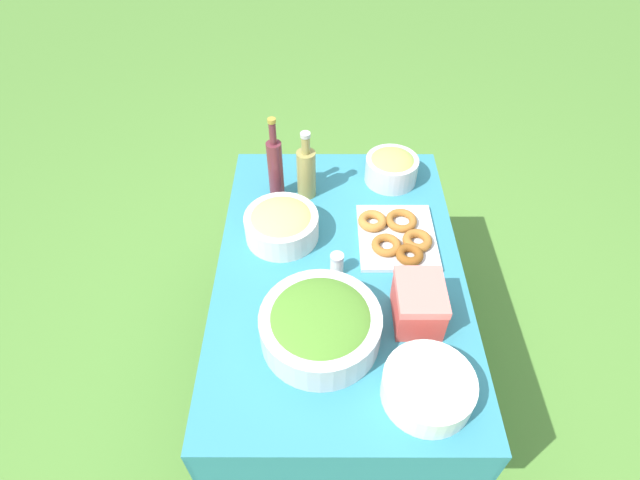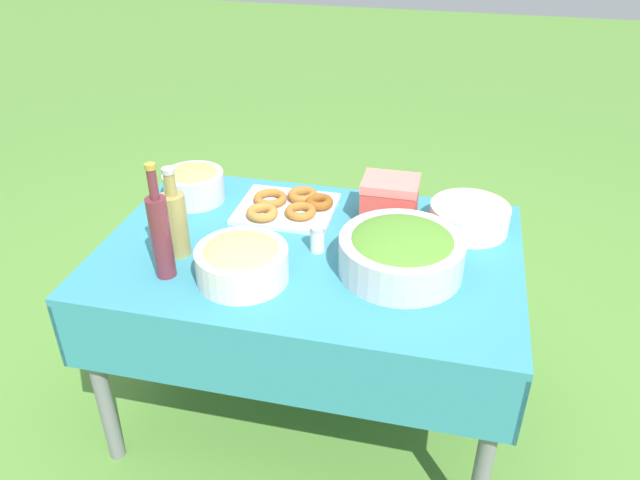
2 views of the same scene
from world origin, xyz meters
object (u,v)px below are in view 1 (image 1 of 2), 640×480
Objects in this scene: plate_stack at (428,388)px; pasta_bowl at (282,224)px; donut_platter at (397,236)px; olive_oil_bottle at (306,172)px; fruit_bowl at (392,167)px; salad_bowl at (320,325)px; cooler_box at (418,304)px; wine_bottle at (275,168)px.

pasta_bowl is at bearing -145.09° from plate_stack.
donut_platter is at bearing -178.18° from plate_stack.
fruit_bowl is at bearing 104.92° from olive_oil_bottle.
olive_oil_bottle is (-0.66, -0.05, 0.04)m from salad_bowl.
plate_stack is at bearing 57.64° from salad_bowl.
donut_platter is 0.34m from fruit_bowl.
pasta_bowl reaches higher than plate_stack.
fruit_bowl is at bearing 178.27° from donut_platter.
salad_bowl is 0.35m from plate_stack.
salad_bowl is 1.72× the size of fruit_bowl.
plate_stack is at bearing 0.53° from fruit_bowl.
fruit_bowl is (-0.32, 0.42, 0.00)m from pasta_bowl.
pasta_bowl is 0.41m from donut_platter.
pasta_bowl is at bearing -162.24° from salad_bowl.
fruit_bowl is 0.68m from cooler_box.
fruit_bowl reaches higher than pasta_bowl.
olive_oil_bottle is at bearing -175.32° from salad_bowl.
salad_bowl is at bearing 14.52° from wine_bottle.
cooler_box is (-0.26, 0.00, 0.03)m from plate_stack.
olive_oil_bottle is (-0.23, 0.08, 0.05)m from pasta_bowl.
fruit_bowl is at bearing 127.46° from pasta_bowl.
cooler_box is at bearing 1.14° from fruit_bowl.
plate_stack is 0.96m from wine_bottle.
salad_bowl is 1.27× the size of olive_oil_bottle.
donut_platter is 0.60m from plate_stack.
plate_stack is 1.40× the size of cooler_box.
pasta_bowl is at bearing -52.54° from fruit_bowl.
salad_bowl is at bearing 4.68° from olive_oil_bottle.
cooler_box reaches higher than pasta_bowl.
wine_bottle is (-0.22, -0.03, 0.08)m from pasta_bowl.
salad_bowl is 0.68m from wine_bottle.
salad_bowl is 0.45m from pasta_bowl.
donut_platter is at bearing -1.73° from fruit_bowl.
salad_bowl is at bearing -20.58° from fruit_bowl.
wine_bottle is at bearing -118.52° from donut_platter.
cooler_box reaches higher than fruit_bowl.
salad_bowl reaches higher than pasta_bowl.
salad_bowl reaches higher than donut_platter.
cooler_box is at bearing 30.73° from olive_oil_bottle.
wine_bottle reaches higher than donut_platter.
plate_stack is 0.92m from olive_oil_bottle.
fruit_bowl reaches higher than plate_stack.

